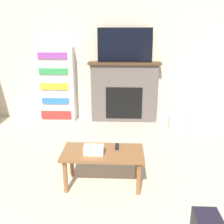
{
  "coord_description": "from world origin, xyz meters",
  "views": [
    {
      "loc": [
        0.15,
        -0.35,
        1.78
      ],
      "look_at": [
        0.01,
        2.81,
        0.76
      ],
      "focal_mm": 42.0,
      "sensor_mm": 36.0,
      "label": 1
    }
  ],
  "objects_px": {
    "coffee_table": "(103,156)",
    "storage_basket": "(179,122)",
    "fireplace": "(124,92)",
    "bookshelf": "(56,85)",
    "tv": "(125,45)"
  },
  "relations": [
    {
      "from": "coffee_table",
      "to": "storage_basket",
      "type": "height_order",
      "value": "coffee_table"
    },
    {
      "from": "fireplace",
      "to": "bookshelf",
      "type": "height_order",
      "value": "bookshelf"
    },
    {
      "from": "coffee_table",
      "to": "bookshelf",
      "type": "distance_m",
      "value": 2.52
    },
    {
      "from": "coffee_table",
      "to": "bookshelf",
      "type": "bearing_deg",
      "value": 115.75
    },
    {
      "from": "fireplace",
      "to": "storage_basket",
      "type": "height_order",
      "value": "fireplace"
    },
    {
      "from": "fireplace",
      "to": "coffee_table",
      "type": "height_order",
      "value": "fireplace"
    },
    {
      "from": "bookshelf",
      "to": "coffee_table",
      "type": "bearing_deg",
      "value": -64.25
    },
    {
      "from": "coffee_table",
      "to": "storage_basket",
      "type": "xyz_separation_m",
      "value": [
        1.27,
        1.88,
        -0.24
      ]
    },
    {
      "from": "bookshelf",
      "to": "storage_basket",
      "type": "distance_m",
      "value": 2.46
    },
    {
      "from": "bookshelf",
      "to": "storage_basket",
      "type": "bearing_deg",
      "value": -9.01
    },
    {
      "from": "tv",
      "to": "bookshelf",
      "type": "xyz_separation_m",
      "value": [
        -1.33,
        -0.0,
        -0.76
      ]
    },
    {
      "from": "storage_basket",
      "to": "tv",
      "type": "bearing_deg",
      "value": 159.92
    },
    {
      "from": "fireplace",
      "to": "tv",
      "type": "bearing_deg",
      "value": -90.0
    },
    {
      "from": "coffee_table",
      "to": "storage_basket",
      "type": "distance_m",
      "value": 2.28
    },
    {
      "from": "tv",
      "to": "storage_basket",
      "type": "height_order",
      "value": "tv"
    }
  ]
}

